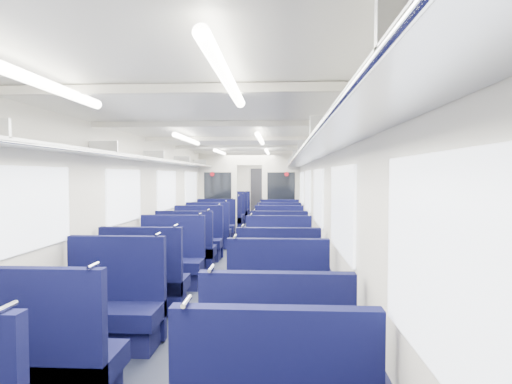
# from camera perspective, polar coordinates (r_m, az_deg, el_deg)

# --- Properties ---
(floor) EXTENTS (2.80, 18.00, 0.01)m
(floor) POSITION_cam_1_polar(r_m,az_deg,el_deg) (9.13, -2.19, -8.61)
(floor) COLOR black
(floor) RESTS_ON ground
(ceiling) EXTENTS (2.80, 18.00, 0.01)m
(ceiling) POSITION_cam_1_polar(r_m,az_deg,el_deg) (8.99, -2.21, 6.27)
(ceiling) COLOR white
(ceiling) RESTS_ON wall_left
(wall_left) EXTENTS (0.02, 18.00, 2.35)m
(wall_left) POSITION_cam_1_polar(r_m,az_deg,el_deg) (9.22, -10.90, -1.18)
(wall_left) COLOR beige
(wall_left) RESTS_ON floor
(dado_left) EXTENTS (0.03, 17.90, 0.70)m
(dado_left) POSITION_cam_1_polar(r_m,az_deg,el_deg) (9.30, -10.77, -6.26)
(dado_left) COLOR black
(dado_left) RESTS_ON floor
(wall_right) EXTENTS (0.02, 18.00, 2.35)m
(wall_right) POSITION_cam_1_polar(r_m,az_deg,el_deg) (8.96, 6.75, -1.25)
(wall_right) COLOR beige
(wall_right) RESTS_ON floor
(dado_right) EXTENTS (0.03, 17.90, 0.70)m
(dado_right) POSITION_cam_1_polar(r_m,az_deg,el_deg) (9.05, 6.63, -6.48)
(dado_right) COLOR black
(dado_right) RESTS_ON floor
(wall_far) EXTENTS (2.80, 0.02, 2.35)m
(wall_far) POSITION_cam_1_polar(r_m,az_deg,el_deg) (17.95, 0.52, 0.50)
(wall_far) COLOR beige
(wall_far) RESTS_ON floor
(luggage_rack_left) EXTENTS (0.36, 17.40, 0.18)m
(luggage_rack_left) POSITION_cam_1_polar(r_m,az_deg,el_deg) (9.16, -9.80, 3.80)
(luggage_rack_left) COLOR #B2B5BA
(luggage_rack_left) RESTS_ON wall_left
(luggage_rack_right) EXTENTS (0.36, 17.40, 0.18)m
(luggage_rack_right) POSITION_cam_1_polar(r_m,az_deg,el_deg) (8.94, 5.57, 3.86)
(luggage_rack_right) COLOR #B2B5BA
(luggage_rack_right) RESTS_ON wall_right
(windows) EXTENTS (2.78, 15.60, 0.75)m
(windows) POSITION_cam_1_polar(r_m,az_deg,el_deg) (8.52, -2.50, 0.23)
(windows) COLOR white
(windows) RESTS_ON wall_left
(ceiling_fittings) EXTENTS (2.70, 16.06, 0.11)m
(ceiling_fittings) POSITION_cam_1_polar(r_m,az_deg,el_deg) (8.73, -2.38, 5.99)
(ceiling_fittings) COLOR beige
(ceiling_fittings) RESTS_ON ceiling
(end_door) EXTENTS (0.75, 0.06, 2.00)m
(end_door) POSITION_cam_1_polar(r_m,az_deg,el_deg) (17.90, 0.51, -0.06)
(end_door) COLOR black
(end_door) RESTS_ON floor
(bulkhead) EXTENTS (2.80, 0.10, 2.35)m
(bulkhead) POSITION_cam_1_polar(r_m,az_deg,el_deg) (11.84, -0.89, -0.11)
(bulkhead) COLOR beige
(bulkhead) RESTS_ON floor
(seat_4) EXTENTS (1.01, 0.56, 1.13)m
(seat_4) POSITION_cam_1_polar(r_m,az_deg,el_deg) (3.64, -26.26, -20.14)
(seat_4) COLOR #0B0D36
(seat_4) RESTS_ON floor
(seat_5) EXTENTS (1.01, 0.56, 1.13)m
(seat_5) POSITION_cam_1_polar(r_m,az_deg,el_deg) (3.19, 2.78, -23.25)
(seat_5) COLOR #0B0D36
(seat_5) RESTS_ON floor
(seat_6) EXTENTS (1.01, 0.56, 1.13)m
(seat_6) POSITION_cam_1_polar(r_m,az_deg,el_deg) (4.69, -18.56, -14.89)
(seat_6) COLOR #0B0D36
(seat_6) RESTS_ON floor
(seat_7) EXTENTS (1.01, 0.56, 1.13)m
(seat_7) POSITION_cam_1_polar(r_m,az_deg,el_deg) (4.29, 2.91, -16.42)
(seat_7) COLOR #0B0D36
(seat_7) RESTS_ON floor
(seat_8) EXTENTS (1.01, 0.56, 1.13)m
(seat_8) POSITION_cam_1_polar(r_m,az_deg,el_deg) (5.63, -14.56, -11.94)
(seat_8) COLOR #0B0D36
(seat_8) RESTS_ON floor
(seat_9) EXTENTS (1.01, 0.56, 1.13)m
(seat_9) POSITION_cam_1_polar(r_m,az_deg,el_deg) (5.40, 2.98, -12.48)
(seat_9) COLOR #0B0D36
(seat_9) RESTS_ON floor
(seat_10) EXTENTS (1.01, 0.56, 1.13)m
(seat_10) POSITION_cam_1_polar(r_m,az_deg,el_deg) (6.83, -11.22, -9.39)
(seat_10) COLOR #0B0D36
(seat_10) RESTS_ON floor
(seat_11) EXTENTS (1.01, 0.56, 1.13)m
(seat_11) POSITION_cam_1_polar(r_m,az_deg,el_deg) (6.62, 3.03, -9.74)
(seat_11) COLOR #0B0D36
(seat_11) RESTS_ON floor
(seat_12) EXTENTS (1.01, 0.56, 1.13)m
(seat_12) POSITION_cam_1_polar(r_m,az_deg,el_deg) (7.84, -9.28, -7.87)
(seat_12) COLOR #0B0D36
(seat_12) RESTS_ON floor
(seat_13) EXTENTS (1.01, 0.56, 1.13)m
(seat_13) POSITION_cam_1_polar(r_m,az_deg,el_deg) (7.74, 3.06, -7.98)
(seat_13) COLOR #0B0D36
(seat_13) RESTS_ON floor
(seat_14) EXTENTS (1.01, 0.56, 1.13)m
(seat_14) POSITION_cam_1_polar(r_m,az_deg,el_deg) (8.88, -7.76, -6.67)
(seat_14) COLOR #0B0D36
(seat_14) RESTS_ON floor
(seat_15) EXTENTS (1.01, 0.56, 1.13)m
(seat_15) POSITION_cam_1_polar(r_m,az_deg,el_deg) (8.84, 3.08, -6.70)
(seat_15) COLOR #0B0D36
(seat_15) RESTS_ON floor
(seat_16) EXTENTS (1.01, 0.56, 1.13)m
(seat_16) POSITION_cam_1_polar(r_m,az_deg,el_deg) (10.19, -6.32, -5.52)
(seat_16) COLOR #0B0D36
(seat_16) RESTS_ON floor
(seat_17) EXTENTS (1.01, 0.56, 1.13)m
(seat_17) POSITION_cam_1_polar(r_m,az_deg,el_deg) (9.97, 3.10, -5.68)
(seat_17) COLOR #0B0D36
(seat_17) RESTS_ON floor
(seat_18) EXTENTS (1.01, 0.56, 1.13)m
(seat_18) POSITION_cam_1_polar(r_m,az_deg,el_deg) (11.26, -5.39, -4.77)
(seat_18) COLOR #0B0D36
(seat_18) RESTS_ON floor
(seat_19) EXTENTS (1.01, 0.56, 1.13)m
(seat_19) POSITION_cam_1_polar(r_m,az_deg,el_deg) (11.01, 3.11, -4.93)
(seat_19) COLOR #0B0D36
(seat_19) RESTS_ON floor
(seat_20) EXTENTS (1.01, 0.56, 1.13)m
(seat_20) POSITION_cam_1_polar(r_m,az_deg,el_deg) (13.20, -4.10, -3.74)
(seat_20) COLOR #0B0D36
(seat_20) RESTS_ON floor
(seat_21) EXTENTS (1.01, 0.56, 1.13)m
(seat_21) POSITION_cam_1_polar(r_m,az_deg,el_deg) (13.17, 3.13, -3.75)
(seat_21) COLOR #0B0D36
(seat_21) RESTS_ON floor
(seat_22) EXTENTS (1.01, 0.56, 1.13)m
(seat_22) POSITION_cam_1_polar(r_m,az_deg,el_deg) (14.25, -3.56, -3.29)
(seat_22) COLOR #0B0D36
(seat_22) RESTS_ON floor
(seat_23) EXTENTS (1.01, 0.56, 1.13)m
(seat_23) POSITION_cam_1_polar(r_m,az_deg,el_deg) (14.30, 3.14, -3.27)
(seat_23) COLOR #0B0D36
(seat_23) RESTS_ON floor
(seat_24) EXTENTS (1.01, 0.56, 1.13)m
(seat_24) POSITION_cam_1_polar(r_m,az_deg,el_deg) (15.62, -2.96, -2.81)
(seat_24) COLOR #0B0D36
(seat_24) RESTS_ON floor
(seat_25) EXTENTS (1.01, 0.56, 1.13)m
(seat_25) POSITION_cam_1_polar(r_m,az_deg,el_deg) (15.41, 3.15, -2.88)
(seat_25) COLOR #0B0D36
(seat_25) RESTS_ON floor
(seat_26) EXTENTS (1.01, 0.56, 1.13)m
(seat_26) POSITION_cam_1_polar(r_m,az_deg,el_deg) (16.58, -2.60, -2.51)
(seat_26) COLOR #0B0D36
(seat_26) RESTS_ON floor
(seat_27) EXTENTS (1.01, 0.56, 1.13)m
(seat_27) POSITION_cam_1_polar(r_m,az_deg,el_deg) (16.45, 3.15, -2.55)
(seat_27) COLOR #0B0D36
(seat_27) RESTS_ON floor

